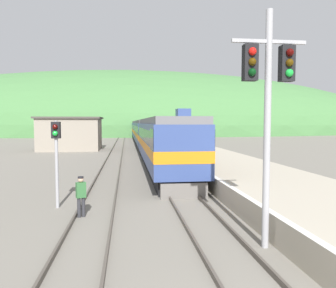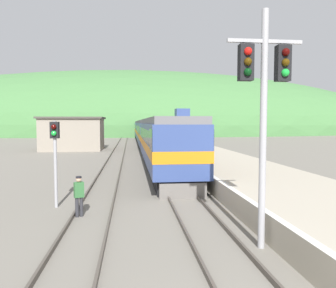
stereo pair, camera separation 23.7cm
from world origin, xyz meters
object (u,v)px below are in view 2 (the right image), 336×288
at_px(express_train_lead_car, 164,142).
at_px(carriage_second, 149,133).
at_px(signal_mast_main, 264,94).
at_px(carriage_fourth, 140,128).
at_px(signal_post_siding, 55,145).
at_px(track_worker, 79,194).
at_px(carriage_third, 143,130).

bearing_deg(express_train_lead_car, carriage_second, 90.00).
xyz_separation_m(express_train_lead_car, signal_mast_main, (1.31, -15.63, 2.31)).
xyz_separation_m(carriage_fourth, signal_mast_main, (1.31, -80.55, 2.33)).
xyz_separation_m(signal_post_siding, track_worker, (1.21, -1.54, -1.81)).
xyz_separation_m(carriage_second, track_worker, (-4.52, -32.95, -1.28)).
relative_size(carriage_second, carriage_fourth, 1.00).
xyz_separation_m(carriage_third, track_worker, (-4.52, -54.81, -1.28)).
xyz_separation_m(express_train_lead_car, track_worker, (-4.52, -11.75, -1.29)).
distance_m(signal_post_siding, track_worker, 2.67).
bearing_deg(signal_mast_main, express_train_lead_car, 94.79).
height_order(carriage_second, signal_post_siding, carriage_second).
bearing_deg(carriage_fourth, express_train_lead_car, -90.00).
relative_size(signal_post_siding, track_worker, 2.36).
distance_m(carriage_third, carriage_fourth, 21.86).
xyz_separation_m(carriage_second, signal_mast_main, (1.31, -36.82, 2.33)).
distance_m(signal_mast_main, track_worker, 7.88).
distance_m(express_train_lead_car, carriage_fourth, 64.92).
height_order(express_train_lead_car, carriage_third, express_train_lead_car).
xyz_separation_m(carriage_fourth, signal_post_siding, (-5.74, -75.13, 0.54)).
height_order(carriage_third, signal_mast_main, signal_mast_main).
bearing_deg(carriage_second, signal_mast_main, -87.96).
bearing_deg(signal_post_siding, express_train_lead_car, 60.68).
xyz_separation_m(express_train_lead_car, carriage_second, (0.00, 21.20, -0.01)).
relative_size(carriage_second, track_worker, 13.11).
bearing_deg(carriage_second, signal_post_siding, -100.35).
bearing_deg(signal_mast_main, carriage_fourth, 90.93).
bearing_deg(carriage_fourth, carriage_third, -90.00).
relative_size(signal_mast_main, track_worker, 4.31).
bearing_deg(carriage_second, carriage_fourth, 90.00).
relative_size(express_train_lead_car, carriage_third, 0.91).
height_order(signal_post_siding, track_worker, signal_post_siding).
bearing_deg(carriage_third, express_train_lead_car, -90.00).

